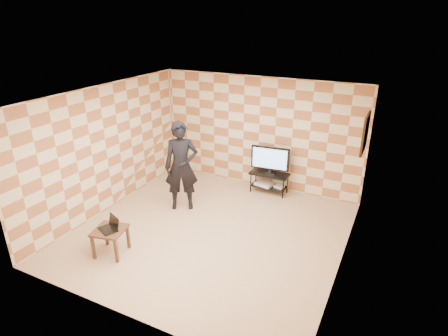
{
  "coord_description": "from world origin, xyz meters",
  "views": [
    {
      "loc": [
        3.07,
        -5.59,
        4.05
      ],
      "look_at": [
        0.0,
        0.6,
        1.15
      ],
      "focal_mm": 30.0,
      "sensor_mm": 36.0,
      "label": 1
    }
  ],
  "objects": [
    {
      "name": "wall_art",
      "position": [
        2.47,
        1.55,
        1.95
      ],
      "size": [
        0.04,
        0.72,
        0.72
      ],
      "color": "black",
      "rests_on": "wall_right"
    },
    {
      "name": "wall_front",
      "position": [
        0.0,
        -2.5,
        1.35
      ],
      "size": [
        5.0,
        0.02,
        2.7
      ],
      "primitive_type": "cube",
      "color": "beige",
      "rests_on": "ground"
    },
    {
      "name": "dvd_player",
      "position": [
        0.31,
        2.16,
        0.21
      ],
      "size": [
        0.46,
        0.37,
        0.07
      ],
      "primitive_type": "cube",
      "rotation": [
        0.0,
        0.0,
        -0.2
      ],
      "color": "silver",
      "rests_on": "tv_stand"
    },
    {
      "name": "wall_back",
      "position": [
        0.0,
        2.5,
        1.35
      ],
      "size": [
        5.0,
        0.02,
        2.7
      ],
      "primitive_type": "cube",
      "color": "beige",
      "rests_on": "ground"
    },
    {
      "name": "person",
      "position": [
        -1.04,
        0.63,
        0.99
      ],
      "size": [
        0.86,
        0.77,
        1.97
      ],
      "primitive_type": "imported",
      "rotation": [
        0.0,
        0.0,
        0.52
      ],
      "color": "black",
      "rests_on": "floor"
    },
    {
      "name": "side_table",
      "position": [
        -1.26,
        -1.42,
        0.41
      ],
      "size": [
        0.63,
        0.63,
        0.5
      ],
      "color": "#3C2319",
      "rests_on": "floor"
    },
    {
      "name": "tv",
      "position": [
        0.43,
        2.18,
        0.87
      ],
      "size": [
        0.91,
        0.2,
        0.66
      ],
      "color": "black",
      "rests_on": "tv_stand"
    },
    {
      "name": "ceiling",
      "position": [
        0.0,
        0.0,
        2.7
      ],
      "size": [
        5.0,
        5.0,
        0.02
      ],
      "primitive_type": "cube",
      "color": "white",
      "rests_on": "wall_back"
    },
    {
      "name": "wall_left",
      "position": [
        -2.5,
        0.0,
        1.35
      ],
      "size": [
        0.02,
        5.0,
        2.7
      ],
      "primitive_type": "cube",
      "color": "beige",
      "rests_on": "ground"
    },
    {
      "name": "game_console",
      "position": [
        0.68,
        2.19,
        0.2
      ],
      "size": [
        0.25,
        0.2,
        0.05
      ],
      "primitive_type": "cube",
      "rotation": [
        0.0,
        0.0,
        -0.22
      ],
      "color": "silver",
      "rests_on": "tv_stand"
    },
    {
      "name": "tv_stand",
      "position": [
        0.43,
        2.18,
        0.36
      ],
      "size": [
        0.92,
        0.41,
        0.5
      ],
      "color": "black",
      "rests_on": "floor"
    },
    {
      "name": "wall_right",
      "position": [
        2.5,
        0.0,
        1.35
      ],
      "size": [
        0.02,
        5.0,
        2.7
      ],
      "primitive_type": "cube",
      "color": "beige",
      "rests_on": "ground"
    },
    {
      "name": "floor",
      "position": [
        0.0,
        0.0,
        0.0
      ],
      "size": [
        5.0,
        5.0,
        0.0
      ],
      "primitive_type": "plane",
      "color": "tan",
      "rests_on": "ground"
    },
    {
      "name": "laptop",
      "position": [
        -1.25,
        -1.4,
        0.55
      ],
      "size": [
        0.43,
        0.39,
        0.23
      ],
      "color": "black",
      "rests_on": "side_table"
    }
  ]
}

